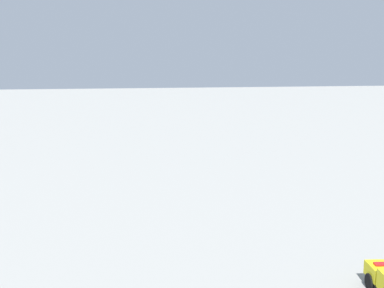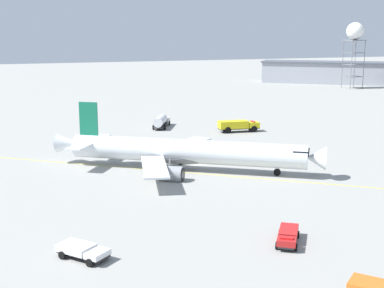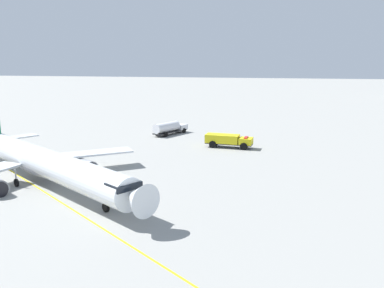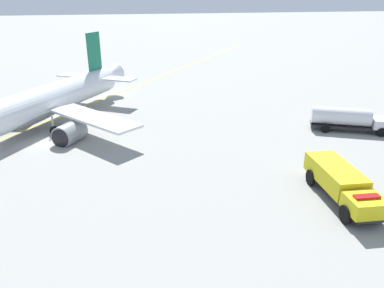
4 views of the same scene
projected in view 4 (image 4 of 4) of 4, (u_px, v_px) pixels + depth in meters
name	position (u px, v px, depth m)	size (l,w,h in m)	color
ground_plane	(52.00, 143.00, 42.41)	(600.00, 600.00, 0.00)	gray
airliner_main	(20.00, 112.00, 43.70)	(38.65, 28.94, 10.77)	silver
fire_tender_truck	(341.00, 182.00, 30.34)	(9.25, 3.80, 2.50)	#232326
fuel_tanker_truck	(349.00, 119.00, 45.73)	(6.48, 9.56, 2.87)	#232326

